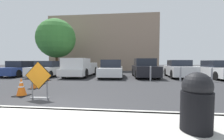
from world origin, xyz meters
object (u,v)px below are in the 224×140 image
(parked_car_fifth, at_px, (179,69))
(trash_bin, at_px, (197,101))
(parked_car_second, at_px, (49,69))
(traffic_cone_nearest, at_px, (21,87))
(pickup_truck, at_px, (80,68))
(road_closed_sign, at_px, (39,79))
(parked_car_fourth, at_px, (145,69))
(bollard_third, at_px, (212,74))
(bollard_nearest, at_px, (150,73))
(bollard_second, at_px, (181,74))
(parked_car_third, at_px, (111,69))
(parked_car_nearest, at_px, (21,69))
(traffic_cone_fourth, at_px, (47,76))
(traffic_cone_second, at_px, (34,83))
(traffic_cone_third, at_px, (41,79))
(parked_car_sixth, at_px, (217,70))

(parked_car_fifth, bearing_deg, trash_bin, 76.59)
(parked_car_second, distance_m, parked_car_fifth, 11.39)
(traffic_cone_nearest, relative_size, pickup_truck, 0.13)
(road_closed_sign, xyz_separation_m, parked_car_fourth, (4.63, 7.89, 0.01))
(trash_bin, bearing_deg, parked_car_second, 129.82)
(bollard_third, bearing_deg, bollard_nearest, 180.00)
(road_closed_sign, bearing_deg, bollard_nearest, 48.39)
(bollard_second, height_order, bollard_third, bollard_second)
(pickup_truck, height_order, parked_car_third, pickup_truck)
(road_closed_sign, xyz_separation_m, traffic_cone_nearest, (-0.91, 0.28, -0.37))
(traffic_cone_nearest, height_order, bollard_nearest, bollard_nearest)
(traffic_cone_nearest, relative_size, trash_bin, 0.71)
(parked_car_nearest, relative_size, trash_bin, 4.15)
(traffic_cone_fourth, xyz_separation_m, bollard_second, (9.18, 0.54, 0.20))
(bollard_nearest, bearing_deg, pickup_truck, 157.35)
(traffic_cone_nearest, bearing_deg, trash_bin, -26.45)
(traffic_cone_fourth, xyz_separation_m, parked_car_third, (4.23, 2.99, 0.36))
(parked_car_nearest, xyz_separation_m, trash_bin, (11.20, -10.19, 0.01))
(parked_car_third, bearing_deg, traffic_cone_second, 59.89)
(traffic_cone_second, distance_m, parked_car_third, 6.85)
(traffic_cone_third, bearing_deg, bollard_second, 13.88)
(parked_car_second, distance_m, bollard_third, 12.82)
(traffic_cone_nearest, height_order, parked_car_fourth, parked_car_fourth)
(parked_car_nearest, distance_m, parked_car_sixth, 17.07)
(traffic_cone_third, xyz_separation_m, traffic_cone_fourth, (-0.54, 1.60, 0.01))
(pickup_truck, xyz_separation_m, parked_car_fifth, (8.54, 0.21, -0.04))
(road_closed_sign, distance_m, bollard_second, 8.61)
(traffic_cone_nearest, distance_m, trash_bin, 5.99)
(parked_car_fourth, xyz_separation_m, trash_bin, (-0.18, -10.27, -0.07))
(traffic_cone_fourth, relative_size, bollard_third, 0.71)
(road_closed_sign, relative_size, traffic_cone_nearest, 1.86)
(traffic_cone_second, relative_size, parked_car_fourth, 0.13)
(traffic_cone_fourth, distance_m, parked_car_fourth, 7.72)
(traffic_cone_fourth, height_order, trash_bin, trash_bin)
(pickup_truck, relative_size, parked_car_fourth, 1.24)
(parked_car_fourth, bearing_deg, parked_car_nearest, -3.34)
(parked_car_second, xyz_separation_m, trash_bin, (8.35, -10.02, 0.01))
(road_closed_sign, relative_size, bollard_second, 1.36)
(traffic_cone_nearest, xyz_separation_m, bollard_nearest, (5.67, 5.08, 0.19))
(parked_car_third, bearing_deg, parked_car_sixth, 177.02)
(parked_car_fourth, bearing_deg, road_closed_sign, 55.85)
(parked_car_third, xyz_separation_m, bollard_second, (4.95, -2.45, -0.16))
(traffic_cone_fourth, xyz_separation_m, trash_bin, (6.89, -7.21, 0.33))
(parked_car_nearest, relative_size, parked_car_fourth, 0.98)
(parked_car_sixth, relative_size, trash_bin, 4.54)
(parked_car_third, xyz_separation_m, parked_car_fourth, (2.85, 0.08, 0.05))
(traffic_cone_nearest, xyz_separation_m, bollard_third, (9.62, 5.08, 0.14))
(pickup_truck, distance_m, bollard_second, 8.17)
(road_closed_sign, distance_m, parked_car_second, 8.57)
(pickup_truck, bearing_deg, parked_car_third, -179.28)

